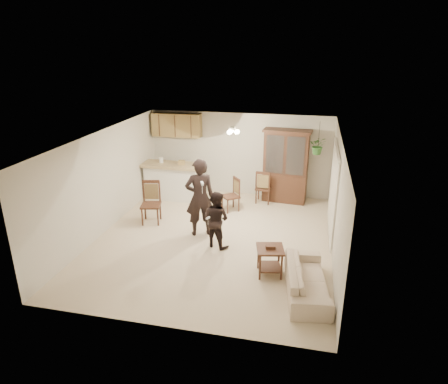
% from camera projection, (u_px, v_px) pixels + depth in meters
% --- Properties ---
extents(floor, '(6.50, 6.50, 0.00)m').
position_uv_depth(floor, '(214.00, 239.00, 9.60)').
color(floor, beige).
rests_on(floor, ground).
extents(ceiling, '(5.50, 6.50, 0.02)m').
position_uv_depth(ceiling, '(213.00, 137.00, 8.72)').
color(ceiling, silver).
rests_on(ceiling, wall_back).
extents(wall_back, '(5.50, 0.02, 2.50)m').
position_uv_depth(wall_back, '(239.00, 154.00, 12.13)').
color(wall_back, beige).
rests_on(wall_back, ground).
extents(wall_front, '(5.50, 0.02, 2.50)m').
position_uv_depth(wall_front, '(162.00, 261.00, 6.19)').
color(wall_front, beige).
rests_on(wall_front, ground).
extents(wall_left, '(0.02, 6.50, 2.50)m').
position_uv_depth(wall_left, '(104.00, 182.00, 9.73)').
color(wall_left, beige).
rests_on(wall_left, ground).
extents(wall_right, '(0.02, 6.50, 2.50)m').
position_uv_depth(wall_right, '(337.00, 200.00, 8.60)').
color(wall_right, beige).
rests_on(wall_right, ground).
extents(breakfast_bar, '(1.60, 0.55, 1.00)m').
position_uv_depth(breakfast_bar, '(173.00, 183.00, 11.95)').
color(breakfast_bar, white).
rests_on(breakfast_bar, floor).
extents(bar_top, '(1.75, 0.70, 0.08)m').
position_uv_depth(bar_top, '(172.00, 165.00, 11.76)').
color(bar_top, tan).
rests_on(bar_top, breakfast_bar).
extents(upper_cabinets, '(1.50, 0.34, 0.70)m').
position_uv_depth(upper_cabinets, '(177.00, 125.00, 12.06)').
color(upper_cabinets, brown).
rests_on(upper_cabinets, wall_back).
extents(vertical_blinds, '(0.06, 2.30, 2.10)m').
position_uv_depth(vertical_blinds, '(333.00, 192.00, 9.48)').
color(vertical_blinds, beige).
rests_on(vertical_blinds, wall_right).
extents(ceiling_fixture, '(0.36, 0.36, 0.20)m').
position_uv_depth(ceiling_fixture, '(233.00, 131.00, 9.81)').
color(ceiling_fixture, '#FFF1BF').
rests_on(ceiling_fixture, ceiling).
extents(hanging_plant, '(0.43, 0.37, 0.48)m').
position_uv_depth(hanging_plant, '(318.00, 146.00, 10.67)').
color(hanging_plant, '#244E1F').
rests_on(hanging_plant, ceiling).
extents(plant_cord, '(0.01, 0.01, 0.65)m').
position_uv_depth(plant_cord, '(319.00, 134.00, 10.56)').
color(plant_cord, black).
rests_on(plant_cord, ceiling).
extents(sofa, '(0.97, 1.95, 0.73)m').
position_uv_depth(sofa, '(307.00, 275.00, 7.45)').
color(sofa, beige).
rests_on(sofa, floor).
extents(adult, '(0.77, 0.66, 1.80)m').
position_uv_depth(adult, '(200.00, 200.00, 9.55)').
color(adult, black).
rests_on(adult, floor).
extents(child, '(0.80, 0.72, 1.35)m').
position_uv_depth(child, '(216.00, 219.00, 9.06)').
color(child, black).
rests_on(child, floor).
extents(china_hutch, '(1.40, 0.65, 2.14)m').
position_uv_depth(china_hutch, '(286.00, 167.00, 11.58)').
color(china_hutch, '#341E13').
rests_on(china_hutch, floor).
extents(side_table, '(0.64, 0.64, 0.65)m').
position_uv_depth(side_table, '(270.00, 261.00, 8.06)').
color(side_table, '#341E13').
rests_on(side_table, floor).
extents(chair_bar, '(0.58, 0.58, 1.10)m').
position_uv_depth(chair_bar, '(151.00, 211.00, 10.39)').
color(chair_bar, '#341E13').
rests_on(chair_bar, floor).
extents(chair_hutch_left, '(0.59, 0.59, 0.95)m').
position_uv_depth(chair_hutch_left, '(231.00, 201.00, 11.16)').
color(chair_hutch_left, '#341E13').
rests_on(chair_hutch_left, floor).
extents(chair_hutch_right, '(0.46, 0.46, 1.00)m').
position_uv_depth(chair_hutch_right, '(263.00, 193.00, 11.74)').
color(chair_hutch_right, '#341E13').
rests_on(chair_hutch_right, floor).
extents(controller_adult, '(0.11, 0.17, 0.05)m').
position_uv_depth(controller_adult, '(202.00, 183.00, 8.94)').
color(controller_adult, white).
rests_on(controller_adult, adult).
extents(controller_child, '(0.08, 0.12, 0.04)m').
position_uv_depth(controller_child, '(208.00, 218.00, 8.77)').
color(controller_child, white).
rests_on(controller_child, child).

